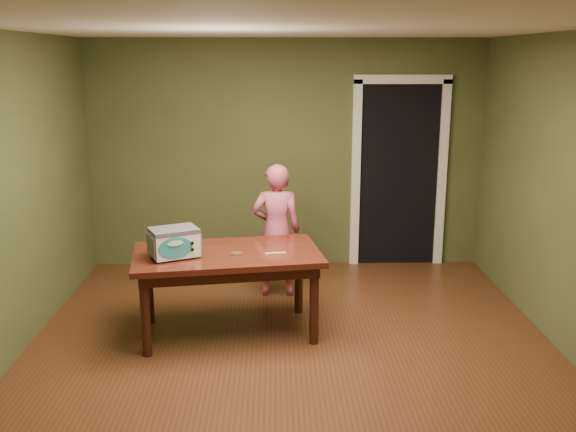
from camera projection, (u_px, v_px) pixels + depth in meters
The scene contains 8 objects.
floor at pixel (292, 358), 5.23m from camera, with size 5.00×5.00×0.00m, color #523017.
room_shell at pixel (293, 150), 4.82m from camera, with size 4.52×5.02×2.61m.
doorway at pixel (394, 171), 7.71m from camera, with size 1.10×0.66×2.25m.
dining_table at pixel (227, 263), 5.58m from camera, with size 1.72×1.13×0.75m.
toy_oven at pixel (174, 242), 5.37m from camera, with size 0.47×0.41×0.25m.
baking_pan at pixel (236, 254), 5.46m from camera, with size 0.10×0.10×0.02m.
spatula at pixel (275, 253), 5.50m from camera, with size 0.18×0.03×0.01m, color #F2E969.
child at pixel (276, 230), 6.49m from camera, with size 0.50×0.33×1.37m, color #C45068.
Camera 1 is at (-0.14, -4.80, 2.39)m, focal length 40.00 mm.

